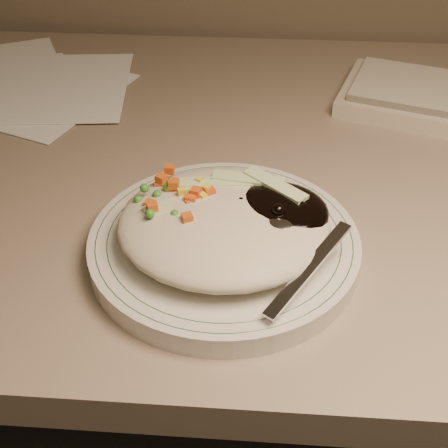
{
  "coord_description": "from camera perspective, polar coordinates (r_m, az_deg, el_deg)",
  "views": [
    {
      "loc": [
        -0.03,
        0.76,
        1.13
      ],
      "look_at": [
        -0.07,
        1.2,
        0.78
      ],
      "focal_mm": 50.0,
      "sensor_mm": 36.0,
      "label": 1
    }
  ],
  "objects": [
    {
      "name": "desk",
      "position": [
        0.86,
        5.24,
        -5.13
      ],
      "size": [
        1.4,
        0.7,
        0.74
      ],
      "color": "#81705D",
      "rests_on": "ground"
    },
    {
      "name": "meal",
      "position": [
        0.56,
        0.43,
        0.38
      ],
      "size": [
        0.21,
        0.19,
        0.05
      ],
      "color": "beige",
      "rests_on": "plate"
    },
    {
      "name": "plate",
      "position": [
        0.58,
        0.0,
        -2.0
      ],
      "size": [
        0.25,
        0.25,
        0.02
      ],
      "primitive_type": "cylinder",
      "color": "silver",
      "rests_on": "desk"
    },
    {
      "name": "plate_rim",
      "position": [
        0.58,
        0.0,
        -1.25
      ],
      "size": [
        0.24,
        0.24,
        0.0
      ],
      "color": "#144723",
      "rests_on": "plate"
    }
  ]
}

